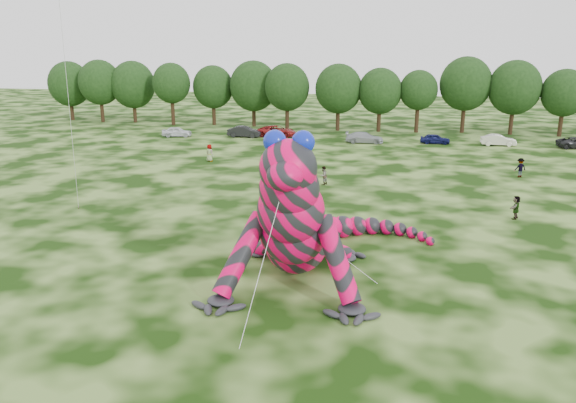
{
  "coord_description": "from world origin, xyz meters",
  "views": [
    {
      "loc": [
        0.47,
        -24.06,
        11.79
      ],
      "look_at": [
        -5.61,
        3.37,
        4.0
      ],
      "focal_mm": 35.0,
      "sensor_mm": 36.0,
      "label": 1
    }
  ],
  "objects_px": {
    "tree_3": "(172,94)",
    "car_0": "(177,132)",
    "tree_5": "(254,94)",
    "car_3": "(364,138)",
    "spectator_2": "(520,168)",
    "spectator_4": "(210,153)",
    "car_5": "(498,140)",
    "tree_1": "(100,91)",
    "tree_7": "(338,97)",
    "tree_10": "(465,95)",
    "spectator_1": "(323,176)",
    "tree_8": "(380,100)",
    "tree_4": "(213,95)",
    "tree_12": "(563,103)",
    "car_4": "(435,139)",
    "spectator_5": "(516,207)",
    "tree_6": "(287,96)",
    "tree_11": "(514,98)",
    "inflatable_gecko": "(299,195)",
    "car_1": "(244,132)",
    "tree_2": "(133,92)",
    "tree_0": "(70,91)",
    "tree_9": "(418,101)",
    "spectator_0": "(283,182)"
  },
  "relations": [
    {
      "from": "tree_1",
      "to": "spectator_4",
      "type": "relative_size",
      "value": 5.41
    },
    {
      "from": "tree_2",
      "to": "car_3",
      "type": "relative_size",
      "value": 2.03
    },
    {
      "from": "tree_2",
      "to": "tree_4",
      "type": "distance_m",
      "value": 13.38
    },
    {
      "from": "spectator_2",
      "to": "spectator_1",
      "type": "distance_m",
      "value": 18.73
    },
    {
      "from": "spectator_4",
      "to": "car_0",
      "type": "bearing_deg",
      "value": -31.29
    },
    {
      "from": "spectator_2",
      "to": "spectator_4",
      "type": "relative_size",
      "value": 1.0
    },
    {
      "from": "tree_7",
      "to": "spectator_5",
      "type": "height_order",
      "value": "tree_7"
    },
    {
      "from": "tree_10",
      "to": "spectator_1",
      "type": "bearing_deg",
      "value": -112.21
    },
    {
      "from": "tree_6",
      "to": "spectator_1",
      "type": "height_order",
      "value": "tree_6"
    },
    {
      "from": "tree_7",
      "to": "spectator_5",
      "type": "relative_size",
      "value": 5.68
    },
    {
      "from": "tree_2",
      "to": "tree_0",
      "type": "bearing_deg",
      "value": 177.66
    },
    {
      "from": "tree_6",
      "to": "spectator_5",
      "type": "xyz_separation_m",
      "value": [
        25.52,
        -40.17,
        -3.91
      ]
    },
    {
      "from": "tree_4",
      "to": "car_4",
      "type": "xyz_separation_m",
      "value": [
        33.01,
        -10.76,
        -3.9
      ]
    },
    {
      "from": "tree_5",
      "to": "spectator_4",
      "type": "distance_m",
      "value": 27.56
    },
    {
      "from": "inflatable_gecko",
      "to": "car_5",
      "type": "relative_size",
      "value": 3.94
    },
    {
      "from": "tree_3",
      "to": "spectator_1",
      "type": "height_order",
      "value": "tree_3"
    },
    {
      "from": "tree_11",
      "to": "inflatable_gecko",
      "type": "bearing_deg",
      "value": -109.44
    },
    {
      "from": "tree_6",
      "to": "spectator_2",
      "type": "distance_m",
      "value": 38.61
    },
    {
      "from": "tree_3",
      "to": "car_5",
      "type": "xyz_separation_m",
      "value": [
        46.63,
        -8.84,
        -4.04
      ]
    },
    {
      "from": "tree_10",
      "to": "car_1",
      "type": "height_order",
      "value": "tree_10"
    },
    {
      "from": "car_5",
      "to": "spectator_5",
      "type": "bearing_deg",
      "value": 173.08
    },
    {
      "from": "tree_8",
      "to": "car_4",
      "type": "relative_size",
      "value": 2.44
    },
    {
      "from": "tree_12",
      "to": "car_3",
      "type": "distance_m",
      "value": 27.92
    },
    {
      "from": "tree_10",
      "to": "tree_8",
      "type": "bearing_deg",
      "value": -172.19
    },
    {
      "from": "tree_4",
      "to": "tree_12",
      "type": "height_order",
      "value": "tree_4"
    },
    {
      "from": "tree_12",
      "to": "car_0",
      "type": "xyz_separation_m",
      "value": [
        -50.48,
        -11.48,
        -3.81
      ]
    },
    {
      "from": "tree_3",
      "to": "car_4",
      "type": "bearing_deg",
      "value": -13.12
    },
    {
      "from": "tree_11",
      "to": "car_5",
      "type": "distance_m",
      "value": 11.25
    },
    {
      "from": "tree_12",
      "to": "car_1",
      "type": "xyz_separation_m",
      "value": [
        -41.48,
        -9.88,
        -3.75
      ]
    },
    {
      "from": "tree_4",
      "to": "spectator_1",
      "type": "xyz_separation_m",
      "value": [
        22.74,
        -35.15,
        -3.7
      ]
    },
    {
      "from": "car_0",
      "to": "spectator_4",
      "type": "height_order",
      "value": "spectator_4"
    },
    {
      "from": "tree_9",
      "to": "spectator_0",
      "type": "height_order",
      "value": "tree_9"
    },
    {
      "from": "tree_4",
      "to": "spectator_2",
      "type": "height_order",
      "value": "tree_4"
    },
    {
      "from": "tree_10",
      "to": "spectator_1",
      "type": "relative_size",
      "value": 6.34
    },
    {
      "from": "car_3",
      "to": "spectator_2",
      "type": "relative_size",
      "value": 2.63
    },
    {
      "from": "car_0",
      "to": "spectator_2",
      "type": "bearing_deg",
      "value": -122.46
    },
    {
      "from": "inflatable_gecko",
      "to": "car_3",
      "type": "relative_size",
      "value": 3.45
    },
    {
      "from": "tree_5",
      "to": "car_3",
      "type": "relative_size",
      "value": 2.06
    },
    {
      "from": "tree_3",
      "to": "car_5",
      "type": "height_order",
      "value": "tree_3"
    },
    {
      "from": "tree_3",
      "to": "car_0",
      "type": "relative_size",
      "value": 2.39
    },
    {
      "from": "tree_2",
      "to": "tree_9",
      "type": "height_order",
      "value": "tree_2"
    },
    {
      "from": "spectator_5",
      "to": "spectator_2",
      "type": "bearing_deg",
      "value": -167.1
    },
    {
      "from": "tree_3",
      "to": "tree_1",
      "type": "bearing_deg",
      "value": 175.55
    },
    {
      "from": "car_1",
      "to": "tree_11",
      "type": "bearing_deg",
      "value": -75.69
    },
    {
      "from": "tree_3",
      "to": "car_3",
      "type": "relative_size",
      "value": 1.99
    },
    {
      "from": "inflatable_gecko",
      "to": "tree_5",
      "type": "bearing_deg",
      "value": 104.08
    },
    {
      "from": "tree_5",
      "to": "tree_8",
      "type": "height_order",
      "value": "tree_5"
    },
    {
      "from": "tree_5",
      "to": "spectator_1",
      "type": "relative_size",
      "value": 5.92
    },
    {
      "from": "tree_1",
      "to": "tree_7",
      "type": "xyz_separation_m",
      "value": [
        38.27,
        -1.25,
        -0.17
      ]
    },
    {
      "from": "tree_8",
      "to": "spectator_4",
      "type": "xyz_separation_m",
      "value": [
        -16.1,
        -25.67,
        -3.57
      ]
    }
  ]
}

